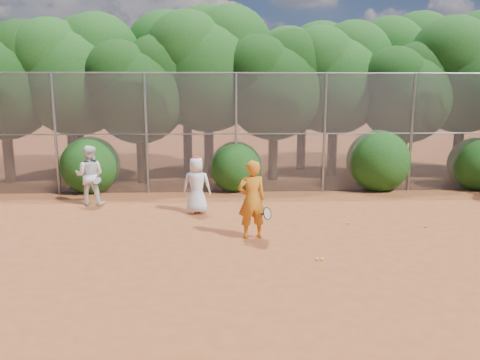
{
  "coord_description": "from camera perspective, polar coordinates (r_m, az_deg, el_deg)",
  "views": [
    {
      "loc": [
        -1.47,
        -9.72,
        3.49
      ],
      "look_at": [
        -1.0,
        2.5,
        1.1
      ],
      "focal_mm": 35.0,
      "sensor_mm": 36.0,
      "label": 1
    }
  ],
  "objects": [
    {
      "name": "ball_0",
      "position": [
        12.6,
        13.0,
        -5.16
      ],
      "size": [
        0.07,
        0.07,
        0.07
      ],
      "primitive_type": "sphere",
      "color": "yellow",
      "rests_on": "ground"
    },
    {
      "name": "ball_2",
      "position": [
        9.92,
        9.31,
        -9.49
      ],
      "size": [
        0.07,
        0.07,
        0.07
      ],
      "primitive_type": "sphere",
      "color": "yellow",
      "rests_on": "ground"
    },
    {
      "name": "bush_2",
      "position": [
        17.09,
        16.5,
        2.57
      ],
      "size": [
        2.2,
        2.2,
        2.2
      ],
      "primitive_type": "sphere",
      "color": "#134110",
      "rests_on": "ground"
    },
    {
      "name": "tree_7",
      "position": [
        20.7,
        25.84,
        12.18
      ],
      "size": [
        4.77,
        4.14,
        6.53
      ],
      "color": "black",
      "rests_on": "ground"
    },
    {
      "name": "tree_5",
      "position": [
        19.3,
        11.65,
        12.5
      ],
      "size": [
        4.51,
        3.92,
        6.17
      ],
      "color": "black",
      "rests_on": "ground"
    },
    {
      "name": "tree_12",
      "position": [
        22.47,
        19.27,
        13.07
      ],
      "size": [
        5.02,
        4.37,
        6.88
      ],
      "color": "black",
      "rests_on": "ground"
    },
    {
      "name": "tree_9",
      "position": [
        21.57,
        -20.15,
        12.66
      ],
      "size": [
        4.83,
        4.2,
        6.62
      ],
      "color": "black",
      "rests_on": "ground"
    },
    {
      "name": "tree_4",
      "position": [
        18.07,
        4.32,
        11.88
      ],
      "size": [
        4.19,
        3.64,
        5.73
      ],
      "color": "black",
      "rests_on": "ground"
    },
    {
      "name": "tree_6",
      "position": [
        19.09,
        19.71,
        10.37
      ],
      "size": [
        3.86,
        3.36,
        5.29
      ],
      "color": "black",
      "rests_on": "ground"
    },
    {
      "name": "fence_back",
      "position": [
        15.84,
        2.72,
        5.84
      ],
      "size": [
        20.05,
        0.09,
        4.03
      ],
      "color": "gray",
      "rests_on": "ground"
    },
    {
      "name": "tree_1",
      "position": [
        19.07,
        -19.34,
        12.48
      ],
      "size": [
        4.64,
        4.03,
        6.35
      ],
      "color": "black",
      "rests_on": "ground"
    },
    {
      "name": "bush_3",
      "position": [
        18.53,
        26.79,
        1.99
      ],
      "size": [
        1.9,
        1.9,
        1.9
      ],
      "primitive_type": "sphere",
      "color": "#134110",
      "rests_on": "ground"
    },
    {
      "name": "tree_0",
      "position": [
        19.47,
        -26.93,
        11.2
      ],
      "size": [
        4.38,
        3.81,
        6.0
      ],
      "color": "black",
      "rests_on": "ground"
    },
    {
      "name": "ball_1",
      "position": [
        12.89,
        21.69,
        -5.3
      ],
      "size": [
        0.07,
        0.07,
        0.07
      ],
      "primitive_type": "sphere",
      "color": "yellow",
      "rests_on": "ground"
    },
    {
      "name": "tree_11",
      "position": [
        20.67,
        7.83,
        12.84
      ],
      "size": [
        4.64,
        4.03,
        6.35
      ],
      "color": "black",
      "rests_on": "ground"
    },
    {
      "name": "player_teen",
      "position": [
        13.26,
        -5.3,
        -0.62
      ],
      "size": [
        0.81,
        0.55,
        1.65
      ],
      "rotation": [
        0.0,
        0.0,
        3.1
      ],
      "color": "white",
      "rests_on": "ground"
    },
    {
      "name": "bush_0",
      "position": [
        16.83,
        -17.8,
        2.03
      ],
      "size": [
        2.0,
        2.0,
        2.0
      ],
      "primitive_type": "sphere",
      "color": "#134110",
      "rests_on": "ground"
    },
    {
      "name": "tree_2",
      "position": [
        17.81,
        -12.06,
        11.13
      ],
      "size": [
        3.99,
        3.47,
        5.47
      ],
      "color": "black",
      "rests_on": "ground"
    },
    {
      "name": "ground",
      "position": [
        10.43,
        6.09,
        -8.56
      ],
      "size": [
        80.0,
        80.0,
        0.0
      ],
      "primitive_type": "plane",
      "color": "brown",
      "rests_on": "ground"
    },
    {
      "name": "tree_3",
      "position": [
        18.59,
        -3.75,
        13.84
      ],
      "size": [
        4.89,
        4.26,
        6.7
      ],
      "color": "black",
      "rests_on": "ground"
    },
    {
      "name": "player_white",
      "position": [
        14.93,
        -17.87,
        0.56
      ],
      "size": [
        0.92,
        0.8,
        1.81
      ],
      "rotation": [
        0.0,
        0.0,
        3.12
      ],
      "color": "white",
      "rests_on": "ground"
    },
    {
      "name": "ball_4",
      "position": [
        9.93,
        9.97,
        -9.49
      ],
      "size": [
        0.07,
        0.07,
        0.07
      ],
      "primitive_type": "sphere",
      "color": "yellow",
      "rests_on": "ground"
    },
    {
      "name": "tree_10",
      "position": [
        20.85,
        -6.42,
        14.13
      ],
      "size": [
        5.15,
        4.48,
        7.06
      ],
      "color": "black",
      "rests_on": "ground"
    },
    {
      "name": "bush_1",
      "position": [
        16.23,
        -0.51,
        1.88
      ],
      "size": [
        1.8,
        1.8,
        1.8
      ],
      "primitive_type": "sphere",
      "color": "#134110",
      "rests_on": "ground"
    },
    {
      "name": "player_yellow",
      "position": [
        10.98,
        1.45,
        -2.42
      ],
      "size": [
        0.87,
        0.65,
        1.87
      ],
      "rotation": [
        0.0,
        0.0,
        3.37
      ],
      "color": "orange",
      "rests_on": "ground"
    }
  ]
}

